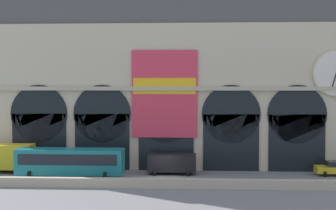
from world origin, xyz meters
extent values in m
plane|color=slate|center=(0.00, 0.00, 0.00)|extent=(200.00, 200.00, 0.00)
cube|color=#B2A891|center=(0.00, -4.48, 0.45)|extent=(90.00, 0.70, 0.91)
cube|color=beige|center=(0.00, 7.25, 8.33)|extent=(45.32, 4.51, 16.66)
cube|color=#4C4C4C|center=(0.00, 7.55, 18.35)|extent=(45.32, 3.91, 3.39)
cube|color=black|center=(-14.62, 4.95, 3.21)|extent=(6.25, 0.20, 6.41)
cylinder|color=black|center=(-14.62, 4.95, 6.41)|extent=(6.58, 0.20, 6.58)
cube|color=black|center=(-7.31, 4.95, 3.21)|extent=(6.25, 0.20, 6.41)
cylinder|color=black|center=(-7.31, 4.95, 6.41)|extent=(6.58, 0.20, 6.58)
cube|color=black|center=(0.00, 4.95, 3.21)|extent=(6.25, 0.20, 6.41)
cylinder|color=black|center=(0.00, 4.95, 6.41)|extent=(6.58, 0.20, 6.58)
cube|color=black|center=(7.31, 4.95, 3.21)|extent=(6.25, 0.20, 6.41)
cylinder|color=black|center=(7.31, 4.95, 6.41)|extent=(6.58, 0.20, 6.58)
cube|color=black|center=(14.62, 4.95, 3.21)|extent=(6.25, 0.20, 6.41)
cylinder|color=black|center=(14.62, 4.95, 6.41)|extent=(6.58, 0.20, 6.58)
cylinder|color=beige|center=(18.81, 4.85, 11.02)|extent=(5.20, 0.25, 5.20)
cylinder|color=silver|center=(18.81, 4.73, 11.02)|extent=(4.82, 0.06, 4.82)
cube|color=black|center=(18.52, 4.65, 10.04)|extent=(0.69, 0.04, 2.00)
cube|color=#D8334C|center=(-0.18, 4.83, 8.67)|extent=(7.40, 0.12, 9.85)
cube|color=yellow|center=(-0.18, 4.75, 9.58)|extent=(7.11, 0.04, 1.81)
cube|color=#B6AB91|center=(0.00, 4.85, 9.29)|extent=(45.32, 0.50, 0.44)
cube|color=gold|center=(-17.41, 2.75, 1.77)|extent=(5.50, 2.30, 2.70)
cylinder|color=black|center=(-16.16, 1.71, 0.42)|extent=(0.28, 0.84, 0.84)
cylinder|color=black|center=(-16.16, 3.78, 0.42)|extent=(0.28, 0.84, 0.84)
cube|color=#19727A|center=(-9.61, -0.43, 1.80)|extent=(11.00, 2.50, 2.60)
cube|color=black|center=(-9.61, -1.70, 2.15)|extent=(10.12, 0.04, 1.10)
cylinder|color=black|center=(-13.46, -1.55, 0.50)|extent=(0.28, 1.00, 1.00)
cylinder|color=black|center=(-13.46, 0.70, 0.50)|extent=(0.28, 1.00, 1.00)
cylinder|color=black|center=(-5.76, -1.55, 0.50)|extent=(0.28, 1.00, 1.00)
cylinder|color=black|center=(-5.76, 0.70, 0.50)|extent=(0.28, 1.00, 1.00)
cube|color=black|center=(0.76, 2.58, 1.27)|extent=(5.20, 2.00, 1.86)
cylinder|color=black|center=(-1.01, 1.68, 0.34)|extent=(0.28, 0.68, 0.68)
cylinder|color=black|center=(-1.01, 3.48, 0.34)|extent=(0.28, 0.68, 0.68)
cylinder|color=black|center=(2.53, 1.68, 0.34)|extent=(0.28, 0.68, 0.68)
cylinder|color=black|center=(2.53, 3.48, 0.34)|extent=(0.28, 0.68, 0.68)
cube|color=gold|center=(18.38, 2.75, 0.65)|extent=(4.40, 1.80, 0.70)
cylinder|color=black|center=(16.92, 1.94, 0.30)|extent=(0.28, 0.60, 0.60)
cylinder|color=black|center=(16.92, 3.56, 0.30)|extent=(0.28, 0.60, 0.60)
camera|label=1|loc=(3.01, -48.59, 9.66)|focal=50.86mm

